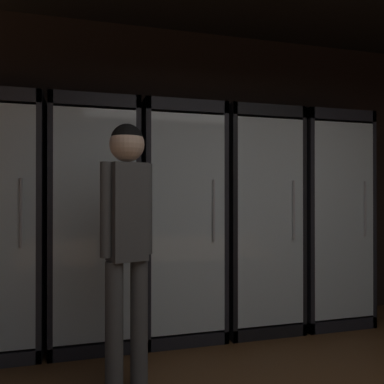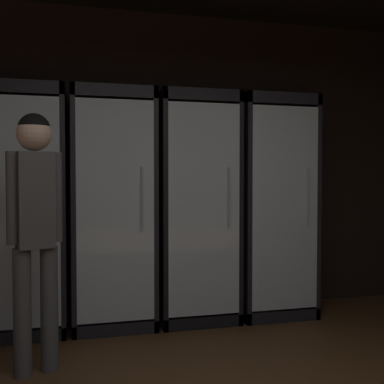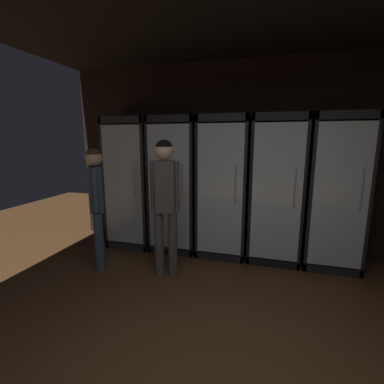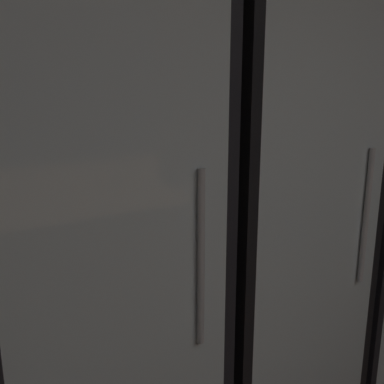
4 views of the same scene
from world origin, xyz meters
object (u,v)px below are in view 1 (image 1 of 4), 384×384
cooler_far_right (322,219)px  shopper_near (127,226)px  cooler_right (254,222)px  cooler_center (179,223)px  cooler_left (94,225)px

cooler_far_right → shopper_near: cooler_far_right is taller
cooler_right → cooler_far_right: bearing=-0.1°
cooler_right → shopper_near: 1.57m
cooler_center → cooler_right: same height
cooler_center → cooler_right: bearing=0.1°
cooler_far_right → cooler_left: bearing=-180.0°
cooler_center → cooler_far_right: same height
cooler_left → cooler_far_right: size_ratio=1.00×
cooler_left → cooler_right: same height
cooler_left → cooler_right: 1.45m
cooler_right → cooler_far_right: size_ratio=1.00×
cooler_left → cooler_center: bearing=0.0°
cooler_left → cooler_far_right: 2.18m
cooler_center → shopper_near: size_ratio=1.19×
cooler_center → cooler_far_right: 1.45m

